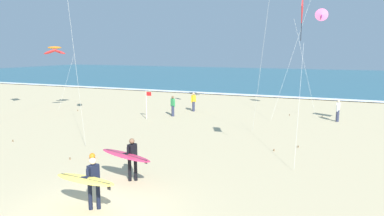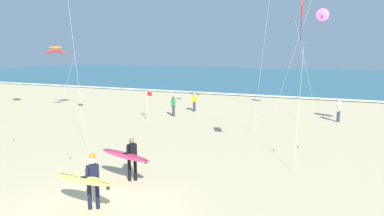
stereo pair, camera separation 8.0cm
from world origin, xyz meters
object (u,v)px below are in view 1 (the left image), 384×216
object	(u,v)px
surfer_lead	(129,156)
surfer_trailing	(89,180)
bystander_green_top	(173,106)
kite_diamond_scarlet_outer	(302,14)
kite_arc_amber_close	(55,50)
bystander_white_top	(338,110)
lifeguard_flag	(147,102)
beach_ball	(92,156)
kite_delta_rose_mid	(321,15)
bystander_yellow_top	(194,102)

from	to	relation	value
surfer_lead	surfer_trailing	distance (m)	2.57
bystander_green_top	kite_diamond_scarlet_outer	bearing A→B (deg)	-41.70
kite_arc_amber_close	kite_diamond_scarlet_outer	xyz separation A→B (m)	(19.98, -7.37, 1.41)
surfer_trailing	bystander_white_top	world-z (taller)	surfer_trailing
kite_diamond_scarlet_outer	bystander_white_top	world-z (taller)	kite_diamond_scarlet_outer
kite_arc_amber_close	lifeguard_flag	world-z (taller)	kite_arc_amber_close
lifeguard_flag	beach_ball	size ratio (longest dim) A/B	7.50
bystander_white_top	beach_ball	bearing A→B (deg)	-127.72
kite_diamond_scarlet_outer	beach_ball	bearing A→B (deg)	-167.26
surfer_lead	beach_ball	world-z (taller)	surfer_lead
kite_diamond_scarlet_outer	kite_delta_rose_mid	bearing A→B (deg)	89.48
surfer_lead	bystander_white_top	xyz separation A→B (m)	(7.39, 15.49, -0.24)
bystander_white_top	kite_delta_rose_mid	bearing A→B (deg)	139.36
surfer_trailing	lifeguard_flag	xyz separation A→B (m)	(-5.79, 13.55, 0.21)
lifeguard_flag	beach_ball	xyz separation A→B (m)	(2.37, -9.20, -1.13)
bystander_green_top	bystander_white_top	bearing A→B (deg)	13.06
surfer_trailing	lifeguard_flag	size ratio (longest dim) A/B	1.13
surfer_trailing	bystander_yellow_top	xyz separation A→B (m)	(-3.91, 17.96, -0.24)
kite_delta_rose_mid	beach_ball	distance (m)	19.06
kite_arc_amber_close	bystander_yellow_top	xyz separation A→B (m)	(10.55, 4.22, -4.22)
bystander_white_top	beach_ball	size ratio (longest dim) A/B	5.68
kite_arc_amber_close	bystander_white_top	xyz separation A→B (m)	(21.64, 4.32, -4.22)
bystander_white_top	lifeguard_flag	bearing A→B (deg)	-160.85
surfer_lead	surfer_trailing	xyz separation A→B (m)	(0.21, -2.56, 0.00)
surfer_trailing	kite_delta_rose_mid	bearing A→B (deg)	73.80
bystander_yellow_top	beach_ball	size ratio (longest dim) A/B	5.68
kite_delta_rose_mid	surfer_trailing	bearing A→B (deg)	-106.20
kite_diamond_scarlet_outer	bystander_yellow_top	size ratio (longest dim) A/B	4.57
surfer_trailing	bystander_green_top	distance (m)	16.00
bystander_yellow_top	lifeguard_flag	size ratio (longest dim) A/B	0.76
kite_diamond_scarlet_outer	bystander_white_top	distance (m)	13.08
kite_diamond_scarlet_outer	lifeguard_flag	world-z (taller)	kite_diamond_scarlet_outer
kite_delta_rose_mid	kite_arc_amber_close	bearing A→B (deg)	-164.30
bystander_white_top	bystander_yellow_top	world-z (taller)	same
surfer_lead	kite_arc_amber_close	bearing A→B (deg)	141.91
surfer_trailing	kite_diamond_scarlet_outer	xyz separation A→B (m)	(5.51, 6.37, 5.38)
surfer_lead	lifeguard_flag	bearing A→B (deg)	116.93
kite_delta_rose_mid	bystander_yellow_top	distance (m)	11.78
bystander_yellow_top	surfer_lead	bearing A→B (deg)	-76.47
surfer_trailing	surfer_lead	bearing A→B (deg)	94.59
kite_arc_amber_close	bystander_green_top	world-z (taller)	kite_arc_amber_close
kite_delta_rose_mid	bystander_white_top	size ratio (longest dim) A/B	5.09
surfer_trailing	kite_arc_amber_close	distance (m)	20.34
beach_ball	kite_diamond_scarlet_outer	bearing A→B (deg)	12.74
surfer_lead	beach_ball	size ratio (longest dim) A/B	8.66
bystander_green_top	kite_delta_rose_mid	bearing A→B (deg)	21.70
surfer_trailing	bystander_green_top	size ratio (longest dim) A/B	1.50
surfer_lead	surfer_trailing	size ratio (longest dim) A/B	1.02
lifeguard_flag	surfer_lead	bearing A→B (deg)	-63.07
surfer_trailing	lifeguard_flag	distance (m)	14.74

